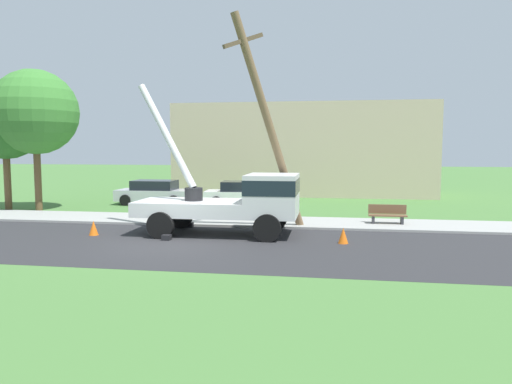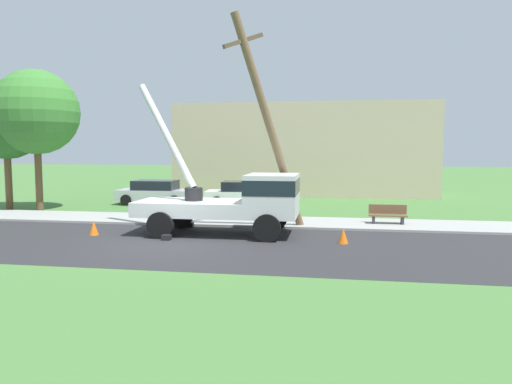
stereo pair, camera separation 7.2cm
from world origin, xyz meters
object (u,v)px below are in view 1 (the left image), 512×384
traffic_cone_behind (94,228)px  roadside_tree_near (35,112)px  utility_truck (239,199)px  roadside_tree_far (5,122)px  parked_sedan_white (244,194)px  traffic_cone_ahead (343,236)px  park_bench (387,215)px  leaning_utility_pole (268,122)px  parked_sedan_silver (155,192)px

traffic_cone_behind → roadside_tree_near: roadside_tree_near is taller
utility_truck → roadside_tree_far: roadside_tree_far is taller
parked_sedan_white → traffic_cone_ahead: bearing=-61.6°
parked_sedan_white → roadside_tree_far: bearing=-163.5°
roadside_tree_near → traffic_cone_ahead: bearing=-22.0°
parked_sedan_white → park_bench: 9.46m
utility_truck → leaning_utility_pole: leaning_utility_pole is taller
utility_truck → roadside_tree_far: bearing=158.7°
leaning_utility_pole → traffic_cone_behind: 7.94m
traffic_cone_behind → parked_sedan_white: size_ratio=0.12×
leaning_utility_pole → park_bench: size_ratio=5.33×
park_bench → traffic_cone_behind: bearing=-160.0°
park_bench → roadside_tree_near: size_ratio=0.21×
leaning_utility_pole → roadside_tree_near: 13.65m
utility_truck → traffic_cone_behind: (-5.49, -0.99, -1.13)m
leaning_utility_pole → roadside_tree_near: bearing=162.0°
traffic_cone_behind → parked_sedan_white: 10.78m
utility_truck → roadside_tree_near: 13.66m
traffic_cone_ahead → roadside_tree_near: roadside_tree_near is taller
traffic_cone_behind → park_bench: park_bench is taller
parked_sedan_silver → park_bench: size_ratio=2.76×
traffic_cone_ahead → leaning_utility_pole: bearing=143.1°
utility_truck → park_bench: size_ratio=4.24×
traffic_cone_ahead → roadside_tree_near: bearing=158.0°
roadside_tree_near → roadside_tree_far: bearing=179.3°
utility_truck → traffic_cone_behind: 5.69m
traffic_cone_behind → roadside_tree_near: bearing=135.7°
park_bench → roadside_tree_far: roadside_tree_far is taller
traffic_cone_ahead → roadside_tree_far: roadside_tree_far is taller
traffic_cone_behind → parked_sedan_silver: size_ratio=0.13×
leaning_utility_pole → parked_sedan_white: 9.02m
parked_sedan_white → roadside_tree_far: size_ratio=0.67×
utility_truck → roadside_tree_near: size_ratio=0.91×
utility_truck → traffic_cone_ahead: utility_truck is taller
parked_sedan_silver → roadside_tree_near: size_ratio=0.59×
traffic_cone_ahead → parked_sedan_white: 11.48m
traffic_cone_behind → parked_sedan_silver: parked_sedan_silver is taller
leaning_utility_pole → traffic_cone_behind: bearing=-161.7°
utility_truck → park_bench: bearing=28.1°
traffic_cone_ahead → utility_truck: bearing=164.8°
leaning_utility_pole → parked_sedan_silver: bearing=135.1°
traffic_cone_ahead → traffic_cone_behind: (-9.44, 0.09, 0.00)m
roadside_tree_near → roadside_tree_far: (-1.81, 0.02, -0.46)m
utility_truck → parked_sedan_silver: utility_truck is taller
parked_sedan_silver → parked_sedan_white: 5.34m
traffic_cone_ahead → park_bench: park_bench is taller
utility_truck → traffic_cone_ahead: bearing=-15.2°
traffic_cone_ahead → parked_sedan_silver: bearing=137.1°
park_bench → utility_truck: bearing=-151.9°
park_bench → roadside_tree_near: roadside_tree_near is taller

